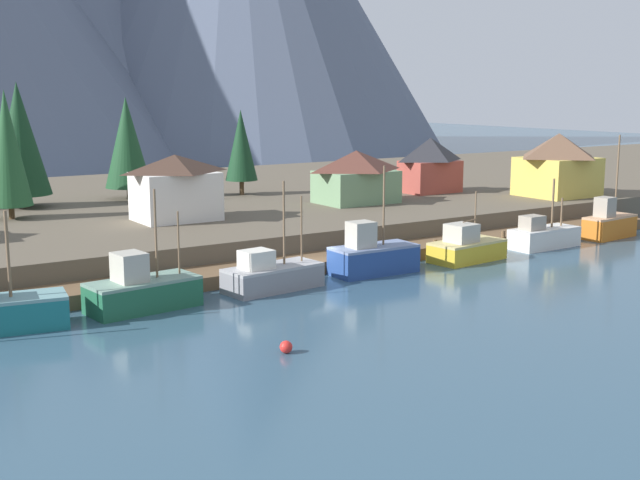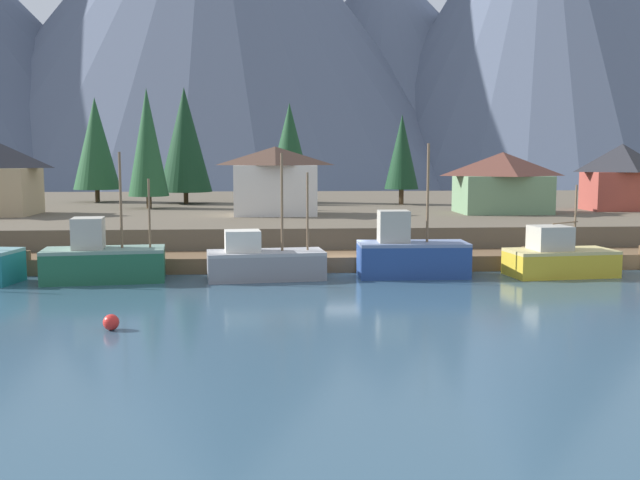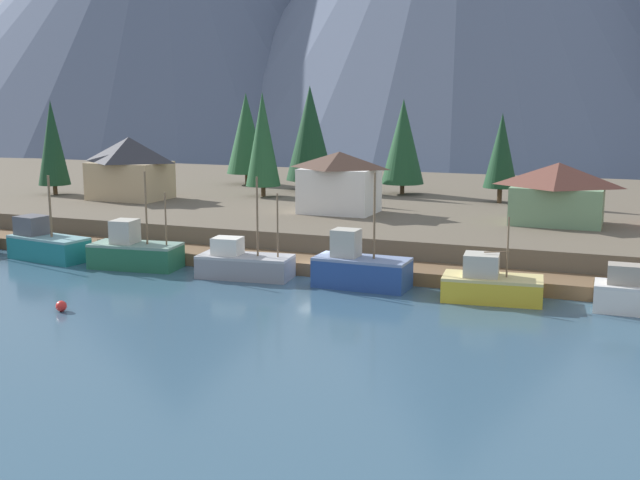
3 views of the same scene
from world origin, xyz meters
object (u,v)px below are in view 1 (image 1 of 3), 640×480
fishing_boat_orange (609,224)px  house_red (430,164)px  fishing_boat_grey (271,275)px  house_yellow (558,164)px  fishing_boat_green (142,291)px  fishing_boat_blue (372,256)px  conifer_back_right (241,145)px  fishing_boat_yellow (466,248)px  conifer_mid_right (20,139)px  conifer_back_left (7,148)px  channel_buoy (286,347)px  house_green (356,176)px  house_white (176,187)px  fishing_boat_white (543,236)px  conifer_mid_left (127,142)px

fishing_boat_orange → house_red: bearing=95.2°
fishing_boat_grey → house_red: size_ratio=1.17×
house_yellow → fishing_boat_green: bearing=-167.3°
fishing_boat_blue → conifer_back_right: bearing=81.7°
fishing_boat_yellow → conifer_mid_right: (-27.19, 34.38, 8.18)m
conifer_back_left → channel_buoy: size_ratio=16.55×
fishing_boat_orange → fishing_boat_yellow: bearing=175.5°
house_green → channel_buoy: 42.46m
fishing_boat_blue → house_white: size_ratio=1.14×
fishing_boat_white → channel_buoy: fishing_boat_white is taller
fishing_boat_white → conifer_mid_right: (-37.00, 33.85, 8.23)m
fishing_boat_white → conifer_mid_left: (-25.85, 34.54, 7.43)m
house_green → conifer_mid_left: 24.60m
conifer_mid_right → conifer_back_right: conifer_mid_right is taller
channel_buoy → fishing_boat_orange: bearing=16.9°
fishing_boat_green → fishing_boat_white: fishing_boat_green is taller
house_white → channel_buoy: size_ratio=10.43×
house_white → conifer_mid_left: 16.78m
fishing_boat_yellow → house_yellow: 27.43m
house_green → house_white: bearing=-178.6°
house_white → conifer_mid_right: 18.76m
conifer_mid_left → conifer_back_left: 15.92m
conifer_back_left → house_yellow: bearing=-16.0°
house_red → house_white: house_red is taller
fishing_boat_blue → fishing_boat_orange: (28.25, 0.10, 0.01)m
fishing_boat_white → channel_buoy: bearing=-160.2°
fishing_boat_blue → house_green: size_ratio=1.03×
fishing_boat_orange → house_yellow: (5.42, 11.27, 4.63)m
fishing_boat_blue → house_red: (24.01, 21.40, 4.31)m
fishing_boat_blue → house_red: house_red is taller
house_green → fishing_boat_orange: bearing=-48.6°
fishing_boat_green → channel_buoy: fishing_boat_green is taller
fishing_boat_white → conifer_back_left: bearing=144.8°
fishing_boat_grey → house_green: (21.02, 19.11, 4.20)m
channel_buoy → conifer_back_right: bearing=65.0°
fishing_boat_yellow → conifer_mid_right: size_ratio=0.56×
fishing_boat_orange → house_green: (-16.43, 18.64, 3.89)m
fishing_boat_orange → conifer_back_left: conifer_back_left is taller
house_yellow → conifer_mid_right: (-51.48, 22.60, 3.29)m
fishing_boat_orange → house_green: size_ratio=1.21×
conifer_back_left → fishing_boat_orange: bearing=-28.8°
fishing_boat_blue → house_yellow: house_yellow is taller
house_white → conifer_mid_left: size_ratio=0.68×
fishing_boat_orange → conifer_back_left: size_ratio=0.85×
fishing_boat_yellow → fishing_boat_white: 9.82m
fishing_boat_yellow → conifer_back_left: (-29.94, 27.31, 7.77)m
conifer_mid_right → channel_buoy: (2.15, -47.22, -8.94)m
house_red → fishing_boat_blue: bearing=-138.3°
fishing_boat_yellow → conifer_back_left: conifer_back_left is taller
fishing_boat_grey → house_red: bearing=26.8°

